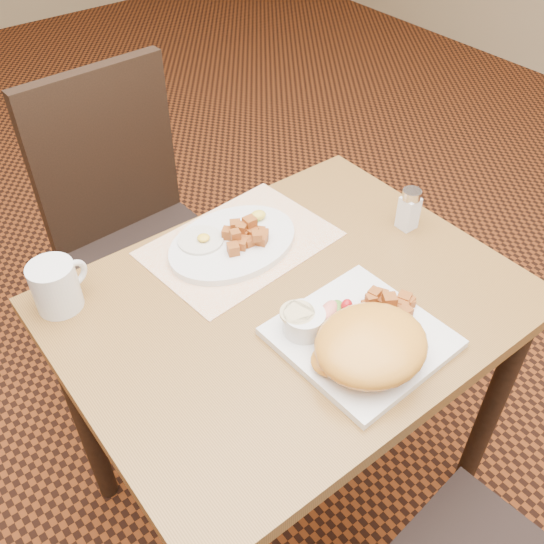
{
  "coord_description": "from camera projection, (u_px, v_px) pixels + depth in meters",
  "views": [
    {
      "loc": [
        -0.56,
        -0.66,
        1.61
      ],
      "look_at": [
        -0.03,
        0.03,
        0.82
      ],
      "focal_mm": 40.0,
      "sensor_mm": 36.0,
      "label": 1
    }
  ],
  "objects": [
    {
      "name": "fried_egg",
      "position": [
        201.0,
        240.0,
        1.32
      ],
      "size": [
        0.1,
        0.1,
        0.02
      ],
      "color": "white",
      "rests_on": "plate_oval"
    },
    {
      "name": "plate_square",
      "position": [
        361.0,
        338.0,
        1.13
      ],
      "size": [
        0.29,
        0.29,
        0.02
      ],
      "primitive_type": "cube",
      "rotation": [
        0.0,
        0.0,
        0.04
      ],
      "color": "silver",
      "rests_on": "table"
    },
    {
      "name": "plate_oval",
      "position": [
        233.0,
        243.0,
        1.33
      ],
      "size": [
        0.32,
        0.25,
        0.02
      ],
      "primitive_type": null,
      "rotation": [
        0.0,
        0.0,
        0.06
      ],
      "color": "silver",
      "rests_on": "placemat"
    },
    {
      "name": "salt_shaker",
      "position": [
        409.0,
        208.0,
        1.36
      ],
      "size": [
        0.04,
        0.04,
        0.1
      ],
      "color": "white",
      "rests_on": "table"
    },
    {
      "name": "garnish_ov",
      "position": [
        256.0,
        217.0,
        1.38
      ],
      "size": [
        0.06,
        0.04,
        0.02
      ],
      "color": "#387223",
      "rests_on": "plate_oval"
    },
    {
      "name": "chair_far",
      "position": [
        136.0,
        226.0,
        1.74
      ],
      "size": [
        0.44,
        0.45,
        0.97
      ],
      "rotation": [
        0.0,
        0.0,
        3.19
      ],
      "color": "black",
      "rests_on": "ground"
    },
    {
      "name": "home_fries_sq",
      "position": [
        389.0,
        306.0,
        1.17
      ],
      "size": [
        0.13,
        0.09,
        0.04
      ],
      "color": "#A9551B",
      "rests_on": "plate_square"
    },
    {
      "name": "garnish_sq",
      "position": [
        334.0,
        309.0,
        1.16
      ],
      "size": [
        0.09,
        0.05,
        0.03
      ],
      "color": "#387223",
      "rests_on": "plate_square"
    },
    {
      "name": "ramekin",
      "position": [
        303.0,
        321.0,
        1.12
      ],
      "size": [
        0.08,
        0.08,
        0.04
      ],
      "color": "silver",
      "rests_on": "plate_square"
    },
    {
      "name": "placemat",
      "position": [
        240.0,
        244.0,
        1.35
      ],
      "size": [
        0.42,
        0.32,
        0.0
      ],
      "primitive_type": "cube",
      "rotation": [
        0.0,
        0.0,
        0.09
      ],
      "color": "white",
      "rests_on": "table"
    },
    {
      "name": "home_fries_ov",
      "position": [
        245.0,
        235.0,
        1.32
      ],
      "size": [
        0.11,
        0.09,
        0.04
      ],
      "color": "#A9551B",
      "rests_on": "plate_oval"
    },
    {
      "name": "table",
      "position": [
        290.0,
        335.0,
        1.29
      ],
      "size": [
        0.9,
        0.7,
        0.75
      ],
      "color": "brown",
      "rests_on": "ground"
    },
    {
      "name": "coffee_mug",
      "position": [
        56.0,
        286.0,
        1.17
      ],
      "size": [
        0.12,
        0.09,
        0.1
      ],
      "color": "silver",
      "rests_on": "table"
    },
    {
      "name": "hollandaise_mound",
      "position": [
        370.0,
        346.0,
        1.06
      ],
      "size": [
        0.21,
        0.19,
        0.08
      ],
      "color": "orange",
      "rests_on": "plate_square"
    },
    {
      "name": "ground",
      "position": [
        286.0,
        487.0,
        1.72
      ],
      "size": [
        8.0,
        8.0,
        0.0
      ],
      "primitive_type": "plane",
      "color": "black",
      "rests_on": "ground"
    }
  ]
}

